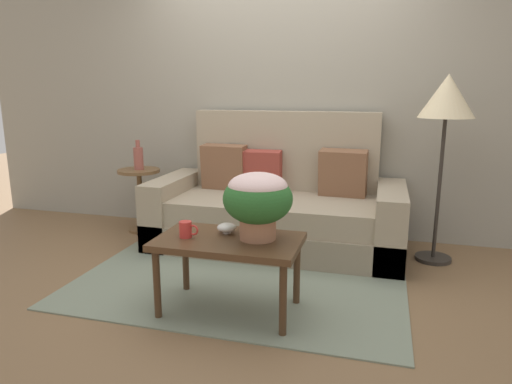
# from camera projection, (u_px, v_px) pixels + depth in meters

# --- Properties ---
(ground_plane) EXTENTS (14.00, 14.00, 0.00)m
(ground_plane) POSITION_uv_depth(u_px,v_px,m) (248.00, 271.00, 3.51)
(ground_plane) COLOR brown
(wall_back) EXTENTS (6.40, 0.12, 2.96)m
(wall_back) POSITION_uv_depth(u_px,v_px,m) (282.00, 76.00, 4.27)
(wall_back) COLOR gray
(wall_back) RESTS_ON ground
(area_rug) EXTENTS (2.32, 1.90, 0.01)m
(area_rug) POSITION_uv_depth(u_px,v_px,m) (246.00, 272.00, 3.48)
(area_rug) COLOR gray
(area_rug) RESTS_ON ground
(couch) EXTENTS (2.14, 0.95, 1.17)m
(couch) POSITION_uv_depth(u_px,v_px,m) (277.00, 208.00, 4.04)
(couch) COLOR gray
(couch) RESTS_ON ground
(coffee_table) EXTENTS (0.87, 0.52, 0.48)m
(coffee_table) POSITION_uv_depth(u_px,v_px,m) (229.00, 247.00, 2.79)
(coffee_table) COLOR #442D1B
(coffee_table) RESTS_ON ground
(side_table) EXTENTS (0.40, 0.40, 0.61)m
(side_table) POSITION_uv_depth(u_px,v_px,m) (140.00, 189.00, 4.43)
(side_table) COLOR brown
(side_table) RESTS_ON ground
(floor_lamp) EXTENTS (0.42, 0.42, 1.47)m
(floor_lamp) POSITION_uv_depth(u_px,v_px,m) (447.00, 104.00, 3.47)
(floor_lamp) COLOR #2D2823
(floor_lamp) RESTS_ON ground
(potted_plant) EXTENTS (0.42, 0.42, 0.41)m
(potted_plant) POSITION_uv_depth(u_px,v_px,m) (258.00, 198.00, 2.72)
(potted_plant) COLOR #A36B4C
(potted_plant) RESTS_ON coffee_table
(coffee_mug) EXTENTS (0.12, 0.08, 0.10)m
(coffee_mug) POSITION_uv_depth(u_px,v_px,m) (186.00, 229.00, 2.79)
(coffee_mug) COLOR red
(coffee_mug) RESTS_ON coffee_table
(snack_bowl) EXTENTS (0.12, 0.12, 0.06)m
(snack_bowl) POSITION_uv_depth(u_px,v_px,m) (227.00, 228.00, 2.88)
(snack_bowl) COLOR silver
(snack_bowl) RESTS_ON coffee_table
(table_vase) EXTENTS (0.09, 0.09, 0.28)m
(table_vase) POSITION_uv_depth(u_px,v_px,m) (138.00, 158.00, 4.36)
(table_vase) COLOR #934C42
(table_vase) RESTS_ON side_table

